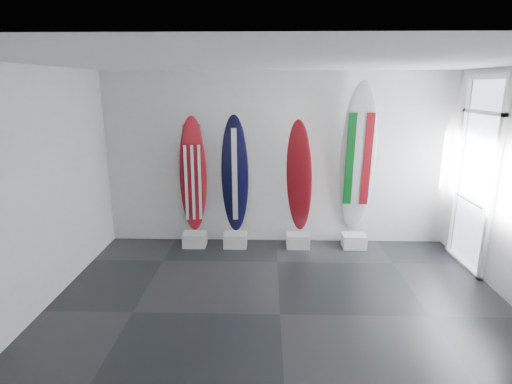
{
  "coord_description": "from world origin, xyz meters",
  "views": [
    {
      "loc": [
        -0.18,
        -4.47,
        2.76
      ],
      "look_at": [
        -0.34,
        1.4,
        1.2
      ],
      "focal_mm": 28.36,
      "sensor_mm": 36.0,
      "label": 1
    }
  ],
  "objects_px": {
    "surfboard_swiss": "(299,177)",
    "surfboard_italy": "(358,160)",
    "surfboard_navy": "(235,175)",
    "surfboard_usa": "(193,175)"
  },
  "relations": [
    {
      "from": "surfboard_swiss",
      "to": "surfboard_italy",
      "type": "distance_m",
      "value": 1.03
    },
    {
      "from": "surfboard_navy",
      "to": "surfboard_usa",
      "type": "bearing_deg",
      "value": -177.9
    },
    {
      "from": "surfboard_usa",
      "to": "surfboard_swiss",
      "type": "bearing_deg",
      "value": -13.94
    },
    {
      "from": "surfboard_navy",
      "to": "surfboard_italy",
      "type": "relative_size",
      "value": 0.79
    },
    {
      "from": "surfboard_usa",
      "to": "surfboard_navy",
      "type": "distance_m",
      "value": 0.72
    },
    {
      "from": "surfboard_usa",
      "to": "surfboard_italy",
      "type": "height_order",
      "value": "surfboard_italy"
    },
    {
      "from": "surfboard_navy",
      "to": "surfboard_italy",
      "type": "height_order",
      "value": "surfboard_italy"
    },
    {
      "from": "surfboard_swiss",
      "to": "surfboard_italy",
      "type": "height_order",
      "value": "surfboard_italy"
    },
    {
      "from": "surfboard_italy",
      "to": "surfboard_swiss",
      "type": "bearing_deg",
      "value": -174.78
    },
    {
      "from": "surfboard_navy",
      "to": "surfboard_italy",
      "type": "xyz_separation_m",
      "value": [
        2.08,
        0.0,
        0.27
      ]
    }
  ]
}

